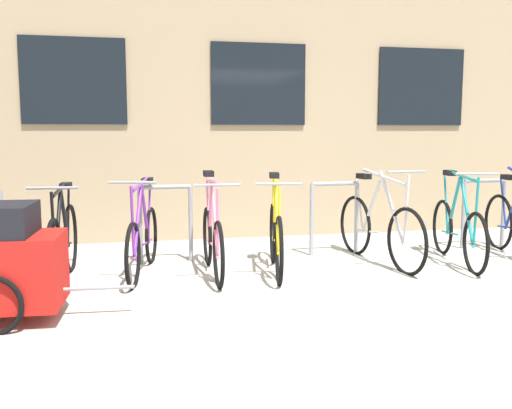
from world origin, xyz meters
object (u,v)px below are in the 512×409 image
(bicycle_yellow, at_px, (276,236))
(bicycle_teal, at_px, (458,229))
(bicycle_purple, at_px, (143,239))
(bicycle_pink, at_px, (212,238))
(bicycle_silver, at_px, (379,228))
(bicycle_black, at_px, (63,243))

(bicycle_yellow, height_order, bicycle_teal, bicycle_teal)
(bicycle_teal, relative_size, bicycle_purple, 1.00)
(bicycle_pink, height_order, bicycle_silver, bicycle_silver)
(bicycle_black, distance_m, bicycle_silver, 3.38)
(bicycle_silver, bearing_deg, bicycle_black, -177.80)
(bicycle_black, xyz_separation_m, bicycle_purple, (0.77, 0.17, -0.02))
(bicycle_yellow, bearing_deg, bicycle_black, 179.21)
(bicycle_teal, relative_size, bicycle_silver, 0.94)
(bicycle_purple, bearing_deg, bicycle_pink, -13.73)
(bicycle_yellow, relative_size, bicycle_purple, 0.96)
(bicycle_black, relative_size, bicycle_purple, 1.01)
(bicycle_pink, xyz_separation_m, bicycle_silver, (1.90, 0.14, 0.02))
(bicycle_yellow, height_order, bicycle_purple, bicycle_yellow)
(bicycle_black, relative_size, bicycle_silver, 0.94)
(bicycle_black, distance_m, bicycle_pink, 1.47)
(bicycle_black, relative_size, bicycle_pink, 1.03)
(bicycle_pink, relative_size, bicycle_silver, 0.91)
(bicycle_teal, bearing_deg, bicycle_black, 179.35)
(bicycle_silver, xyz_separation_m, bicycle_purple, (-2.61, 0.04, -0.03))
(bicycle_black, xyz_separation_m, bicycle_teal, (4.25, -0.05, -0.01))
(bicycle_black, distance_m, bicycle_teal, 4.25)
(bicycle_yellow, bearing_deg, bicycle_purple, 171.90)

